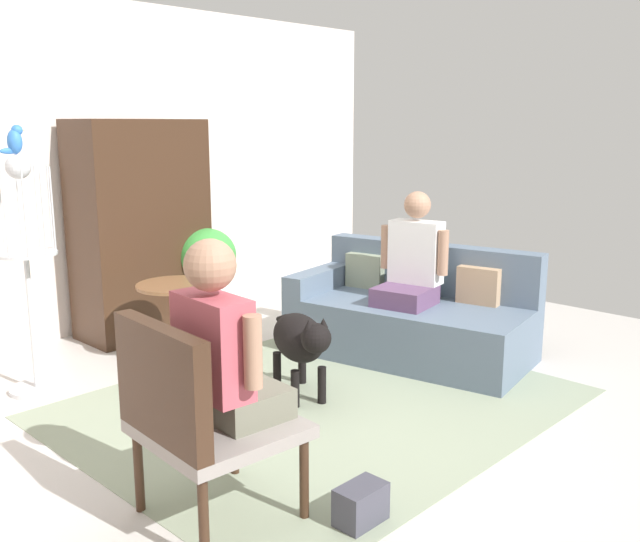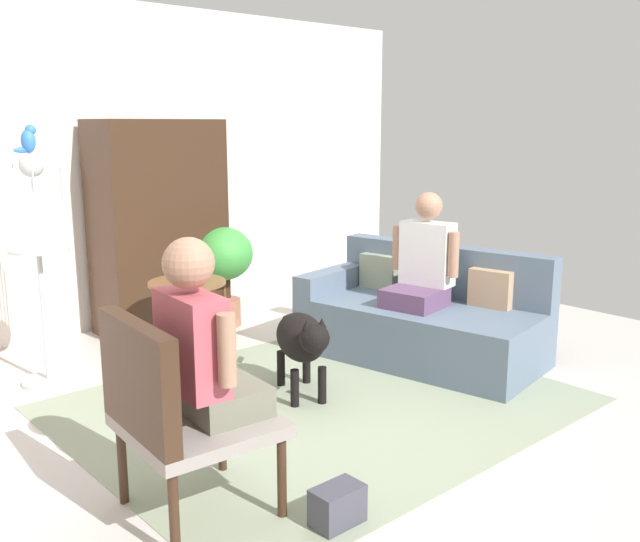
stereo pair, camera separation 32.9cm
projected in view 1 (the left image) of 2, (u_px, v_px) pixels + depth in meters
The scene contains 14 objects.
ground_plane at pixel (316, 411), 4.40m from camera, with size 7.16×7.16×0.00m, color beige.
back_wall at pixel (91, 169), 5.92m from camera, with size 6.57×0.12×2.78m, color silver.
area_rug at pixel (320, 403), 4.52m from camera, with size 3.01×2.48×0.01m, color gray.
couch at pixel (410, 317), 5.44m from camera, with size 1.22×1.92×0.83m.
armchair at pixel (192, 410), 3.05m from camera, with size 0.68×0.70×0.96m.
person_on_couch at pixel (412, 260), 5.29m from camera, with size 0.53×0.55×0.84m.
person_on_armchair at pixel (221, 348), 3.10m from camera, with size 0.44×0.56×0.84m.
round_end_table at pixel (177, 309), 5.25m from camera, with size 0.58×0.58×0.60m.
dog at pixel (300, 339), 4.55m from camera, with size 0.51×0.80×0.61m.
bird_cage_stand at pixel (27, 274), 4.57m from camera, with size 0.39×0.39×1.58m.
parrot at pixel (15, 140), 4.39m from camera, with size 0.17×0.10×0.18m.
potted_plant at pixel (206, 263), 6.08m from camera, with size 0.52×0.52×0.88m.
armoire_cabinet at pixel (140, 229), 5.88m from camera, with size 1.06×0.56×1.80m, color #382316.
handbag at pixel (361, 505), 3.15m from camera, with size 0.24×0.15×0.18m, color #3F3F4C.
Camera 1 is at (-2.95, -2.88, 1.78)m, focal length 39.37 mm.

